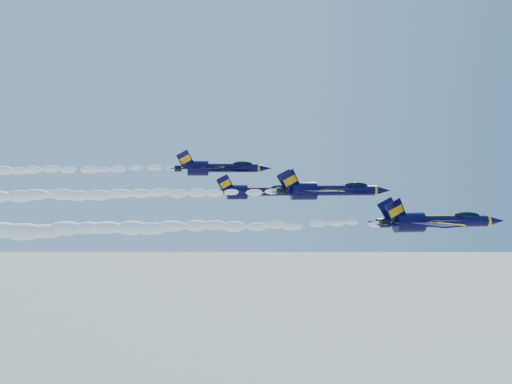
{
  "coord_description": "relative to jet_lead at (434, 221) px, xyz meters",
  "views": [
    {
      "loc": [
        -16.03,
        -79.32,
        154.95
      ],
      "look_at": [
        -6.88,
        0.78,
        152.2
      ],
      "focal_mm": 35.0,
      "sensor_mm": 36.0,
      "label": 1
    }
  ],
  "objects": [
    {
      "name": "jet_fourth",
      "position": [
        -31.2,
        19.76,
        8.11
      ],
      "size": [
        17.46,
        14.33,
        6.49
      ],
      "color": "black"
    },
    {
      "name": "smoke_trail_jet_second",
      "position": [
        -54.19,
        6.72,
        3.9
      ],
      "size": [
        63.43,
        2.51,
        2.26
      ],
      "primitive_type": "ellipsoid",
      "color": "white"
    },
    {
      "name": "jet_third",
      "position": [
        -24.87,
        14.37,
        3.98
      ],
      "size": [
        16.13,
        13.23,
        6.0
      ],
      "color": "black"
    },
    {
      "name": "smoke_trail_jet_third",
      "position": [
        -63.48,
        14.37,
        3.5
      ],
      "size": [
        63.43,
        2.18,
        1.97
      ],
      "primitive_type": "ellipsoid",
      "color": "white"
    },
    {
      "name": "jet_second",
      "position": [
        -14.54,
        6.72,
        4.41
      ],
      "size": [
        18.55,
        15.22,
        6.89
      ],
      "color": "black"
    },
    {
      "name": "jet_lead",
      "position": [
        0.0,
        0.0,
        0.0
      ],
      "size": [
        19.62,
        16.09,
        7.29
      ],
      "color": "black"
    },
    {
      "name": "smoke_trail_jet_lead",
      "position": [
        -40.1,
        -0.0,
        -0.52
      ],
      "size": [
        63.43,
        2.66,
        2.39
      ],
      "primitive_type": "ellipsoid",
      "color": "white"
    }
  ]
}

